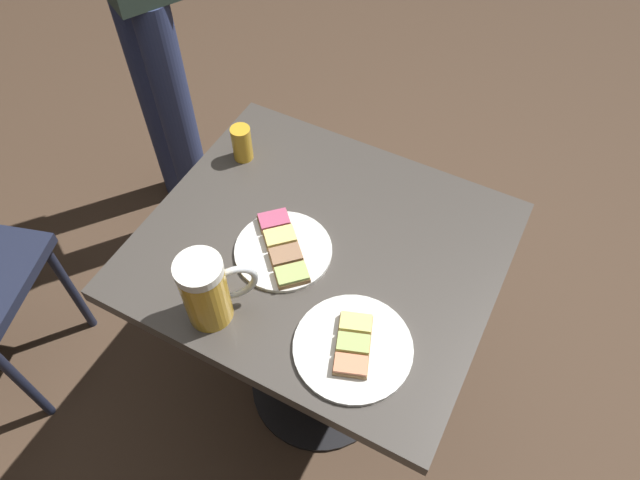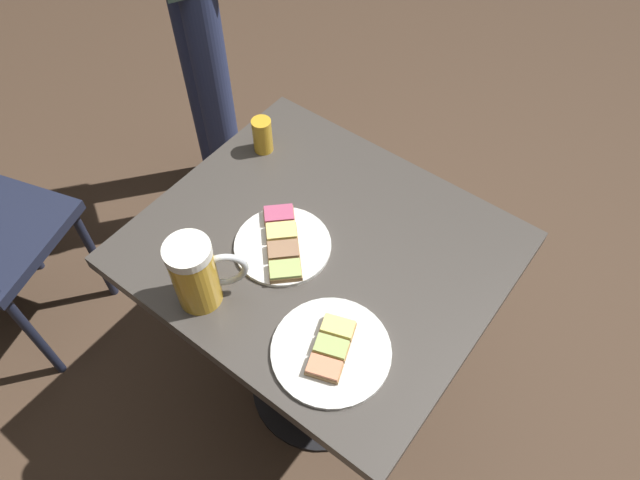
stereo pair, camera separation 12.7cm
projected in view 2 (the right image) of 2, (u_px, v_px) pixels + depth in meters
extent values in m
plane|color=#4C3828|center=(320.00, 384.00, 1.90)|extent=(6.00, 6.00, 0.00)
cylinder|color=black|center=(320.00, 383.00, 1.89)|extent=(0.44, 0.44, 0.01)
cylinder|color=black|center=(320.00, 328.00, 1.59)|extent=(0.09, 0.09, 0.73)
cube|color=#423D38|center=(320.00, 250.00, 1.30)|extent=(0.78, 0.68, 0.04)
cylinder|color=white|center=(283.00, 245.00, 1.28)|extent=(0.21, 0.21, 0.01)
cube|color=#9E7547|center=(280.00, 215.00, 1.32)|extent=(0.08, 0.08, 0.01)
cube|color=#BC4C70|center=(280.00, 213.00, 1.31)|extent=(0.08, 0.08, 0.01)
cube|color=#9E7547|center=(282.00, 233.00, 1.29)|extent=(0.08, 0.08, 0.01)
cube|color=#EFE07A|center=(281.00, 231.00, 1.28)|extent=(0.08, 0.08, 0.01)
cube|color=#9E7547|center=(283.00, 252.00, 1.26)|extent=(0.08, 0.08, 0.01)
cube|color=#997051|center=(283.00, 249.00, 1.25)|extent=(0.08, 0.08, 0.01)
cube|color=#9E7547|center=(285.00, 272.00, 1.22)|extent=(0.08, 0.08, 0.01)
cube|color=#ADC66B|center=(285.00, 269.00, 1.22)|extent=(0.08, 0.08, 0.01)
cylinder|color=white|center=(331.00, 351.00, 1.13)|extent=(0.24, 0.24, 0.01)
cube|color=#9E7547|center=(324.00, 369.00, 1.09)|extent=(0.08, 0.06, 0.01)
cube|color=#EA8E66|center=(324.00, 367.00, 1.09)|extent=(0.07, 0.06, 0.01)
cube|color=#9E7547|center=(331.00, 348.00, 1.12)|extent=(0.08, 0.06, 0.01)
cube|color=#ADC66B|center=(331.00, 346.00, 1.11)|extent=(0.07, 0.06, 0.01)
cube|color=#9E7547|center=(338.00, 328.00, 1.14)|extent=(0.08, 0.06, 0.01)
cube|color=#EFE07A|center=(338.00, 326.00, 1.14)|extent=(0.07, 0.06, 0.01)
cylinder|color=gold|center=(195.00, 277.00, 1.15)|extent=(0.09, 0.09, 0.15)
cylinder|color=white|center=(187.00, 251.00, 1.08)|extent=(0.09, 0.09, 0.02)
torus|color=silver|center=(224.00, 270.00, 1.15)|extent=(0.08, 0.08, 0.10)
cylinder|color=gold|center=(262.00, 135.00, 1.43)|extent=(0.05, 0.05, 0.09)
cylinder|color=#1E2338|center=(95.00, 256.00, 1.93)|extent=(0.03, 0.03, 0.45)
cylinder|color=#1E2338|center=(16.00, 229.00, 2.00)|extent=(0.03, 0.03, 0.45)
cylinder|color=#1E2338|center=(36.00, 337.00, 1.75)|extent=(0.03, 0.03, 0.45)
cylinder|color=navy|center=(220.00, 119.00, 1.97)|extent=(0.11, 0.11, 0.94)
cylinder|color=navy|center=(200.00, 81.00, 2.09)|extent=(0.11, 0.11, 0.94)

